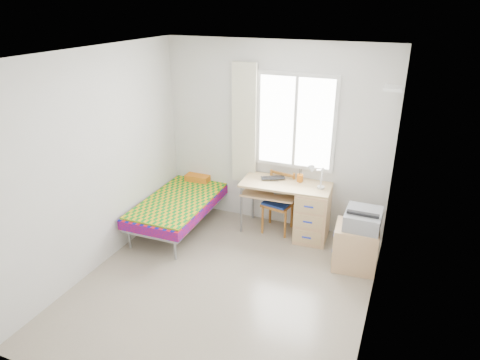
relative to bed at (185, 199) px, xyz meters
name	(u,v)px	position (x,y,z in m)	size (l,w,h in m)	color
floor	(223,286)	(1.14, -1.18, -0.39)	(3.50, 3.50, 0.00)	#BCAD93
ceiling	(218,54)	(1.14, -1.18, 2.21)	(3.50, 3.50, 0.00)	white
wall_back	(274,137)	(1.14, 0.57, 0.91)	(3.20, 3.20, 0.00)	silver
wall_left	(97,162)	(-0.46, -1.18, 0.91)	(3.50, 3.50, 0.00)	silver
wall_right	(381,210)	(2.74, -1.18, 0.91)	(3.50, 3.50, 0.00)	silver
window	(296,122)	(1.44, 0.55, 1.16)	(1.10, 0.04, 1.30)	white
curtain	(244,125)	(0.72, 0.50, 1.06)	(0.35, 0.05, 1.70)	beige
floating_shelf	(393,88)	(2.63, 0.22, 1.76)	(0.20, 0.32, 0.03)	white
bed	(185,199)	(0.00, 0.00, 0.00)	(0.93, 1.90, 0.81)	gray
desk	(308,210)	(1.74, 0.29, 0.02)	(1.25, 0.63, 0.76)	#D9B172
chair	(280,198)	(1.32, 0.36, 0.09)	(0.43, 0.43, 0.86)	#95561C
cabinet	(355,247)	(2.47, -0.18, -0.12)	(0.55, 0.50, 0.56)	tan
printer	(363,218)	(2.52, -0.15, 0.27)	(0.41, 0.48, 0.21)	gray
laptop	(274,180)	(1.23, 0.32, 0.38)	(0.33, 0.21, 0.03)	black
pen_cup	(300,178)	(1.58, 0.42, 0.42)	(0.08, 0.08, 0.10)	orange
task_lamp	(315,174)	(1.84, 0.20, 0.60)	(0.21, 0.31, 0.37)	white
book	(273,191)	(1.24, 0.33, 0.20)	(0.17, 0.23, 0.02)	gray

